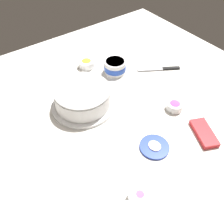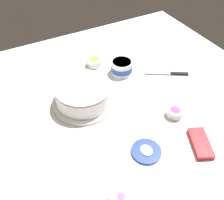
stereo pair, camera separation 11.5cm
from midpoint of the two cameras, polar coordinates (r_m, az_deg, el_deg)
The scene contains 9 objects.
ground_plane at distance 1.18m, azimuth 0.77°, elevation -1.38°, with size 1.54×1.54×0.00m, color silver.
frosted_cake at distance 1.15m, azimuth -9.66°, elevation 0.59°, with size 0.30×0.30×0.12m.
frosting_tub at distance 1.35m, azimuth -1.77°, elevation 7.67°, with size 0.12×0.12×0.07m.
frosting_tub_lid at distance 1.02m, azimuth 6.51°, elevation -10.80°, with size 0.12×0.12×0.02m.
spreading_knife at distance 1.40m, azimuth 9.24°, elevation 7.02°, with size 0.14×0.21×0.01m.
sprinkle_bowl_pink at distance 0.90m, azimuth 2.50°, elevation -21.48°, with size 0.08×0.08×0.04m.
sprinkle_bowl_yellow at distance 1.41m, azimuth -8.24°, elevation 8.26°, with size 0.09×0.09×0.04m.
sprinkle_bowl_rainbow at distance 1.17m, azimuth 11.47°, elevation -1.40°, with size 0.08×0.08×0.04m.
candy_box_lower at distance 1.10m, azimuth 17.59°, elevation -7.40°, with size 0.15×0.07×0.02m, color red.
Camera 1 is at (-0.63, 0.55, 0.84)m, focal length 39.80 mm.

